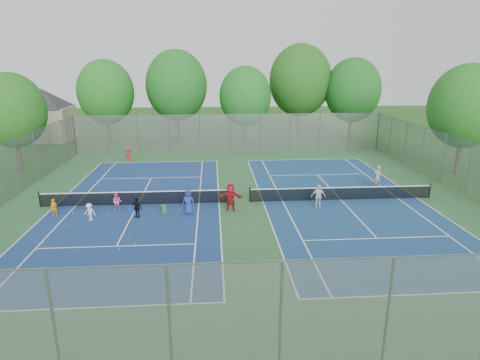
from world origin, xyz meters
name	(u,v)px	position (x,y,z in m)	size (l,w,h in m)	color
ground	(241,202)	(0.00, 0.00, 0.00)	(120.00, 120.00, 0.00)	#235219
court_pad	(241,202)	(0.00, 0.00, 0.01)	(32.00, 32.00, 0.01)	#2C5D32
court_left	(138,204)	(-7.00, 0.00, 0.02)	(10.97, 23.77, 0.01)	navy
court_right	(341,200)	(7.00, 0.00, 0.02)	(10.97, 23.77, 0.01)	navy
net_left	(137,198)	(-7.00, 0.00, 0.46)	(12.87, 0.10, 0.91)	black
net_right	(341,194)	(7.00, 0.00, 0.46)	(12.87, 0.10, 0.91)	black
fence_north	(230,133)	(0.00, 16.00, 2.00)	(32.00, 0.10, 4.00)	gray
fence_south	(280,323)	(0.00, -16.00, 2.00)	(32.00, 0.10, 4.00)	gray
fence_east	(469,170)	(16.00, 0.00, 2.00)	(32.00, 0.10, 4.00)	gray
house	(43,106)	(-22.00, 24.00, 4.21)	(11.03, 11.03, 7.30)	#B7A88C
tree_nw	(106,92)	(-14.00, 22.00, 5.89)	(6.40, 6.40, 9.58)	#443326
tree_nl	(176,86)	(-6.00, 23.00, 6.54)	(7.20, 7.20, 10.69)	#443326
tree_nc	(245,97)	(2.00, 21.00, 5.39)	(6.00, 6.00, 8.85)	#443326
tree_nr	(300,80)	(9.00, 24.00, 7.04)	(7.60, 7.60, 11.42)	#443326
tree_ne	(353,90)	(15.00, 22.00, 5.97)	(6.60, 6.60, 9.77)	#443326
tree_side_w	(12,111)	(-19.00, 10.00, 5.24)	(5.60, 5.60, 8.47)	#443326
tree_side_e	(466,106)	(19.00, 6.00, 5.74)	(6.00, 6.00, 9.20)	#443326
ball_crate	(132,209)	(-7.16, -1.20, 0.16)	(0.37, 0.37, 0.32)	#173BAF
ball_hopper	(164,209)	(-5.06, -1.77, 0.27)	(0.28, 0.28, 0.55)	#258A38
student_a	(54,208)	(-11.80, -1.81, 0.58)	(0.42, 0.28, 1.15)	orange
student_b	(117,202)	(-8.10, -1.05, 0.60)	(0.59, 0.46, 1.21)	pink
student_c	(90,212)	(-9.38, -2.65, 0.55)	(0.72, 0.41, 1.11)	white
student_d	(137,208)	(-6.64, -2.29, 0.62)	(0.73, 0.30, 1.25)	black
student_e	(188,202)	(-3.47, -1.96, 0.81)	(0.79, 0.52, 1.62)	navy
student_f	(230,197)	(-0.79, -1.54, 0.90)	(1.67, 0.53, 1.80)	#AC181E
child_far_baseline	(129,155)	(-9.95, 12.29, 0.65)	(0.84, 0.48, 1.29)	red
instructor	(377,177)	(10.56, 2.53, 0.88)	(0.64, 0.42, 1.76)	gray
teen_court_b	(318,196)	(4.97, -1.47, 0.81)	(0.95, 0.40, 1.62)	silver
tennis_ball_0	(194,213)	(-3.16, -1.85, 0.03)	(0.07, 0.07, 0.07)	#CCED37
tennis_ball_1	(135,244)	(-6.10, -6.21, 0.03)	(0.07, 0.07, 0.07)	gold
tennis_ball_2	(87,215)	(-9.81, -1.81, 0.03)	(0.07, 0.07, 0.07)	yellow
tennis_ball_3	(67,225)	(-10.52, -3.38, 0.03)	(0.07, 0.07, 0.07)	#AFD431
tennis_ball_4	(130,235)	(-6.58, -5.05, 0.03)	(0.07, 0.07, 0.07)	#BADF33
tennis_ball_5	(119,249)	(-6.77, -6.81, 0.03)	(0.07, 0.07, 0.07)	gold
tennis_ball_6	(136,247)	(-5.97, -6.59, 0.03)	(0.07, 0.07, 0.07)	#C2E435
tennis_ball_7	(43,243)	(-10.96, -5.81, 0.03)	(0.07, 0.07, 0.07)	#C2DC33
tennis_ball_8	(179,209)	(-4.16, -1.15, 0.03)	(0.07, 0.07, 0.07)	#D6EC36
tennis_ball_9	(73,214)	(-10.77, -1.51, 0.03)	(0.07, 0.07, 0.07)	#B8CD2F
tennis_ball_10	(109,214)	(-8.50, -1.77, 0.03)	(0.07, 0.07, 0.07)	#D8F338
tennis_ball_11	(202,214)	(-2.63, -2.21, 0.03)	(0.07, 0.07, 0.07)	#C1DC33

